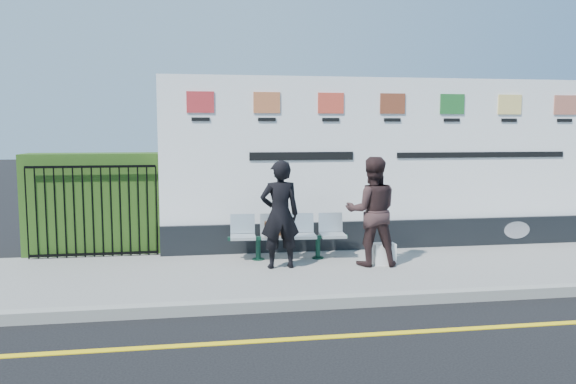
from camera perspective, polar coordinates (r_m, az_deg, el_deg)
The scene contains 12 objects.
ground at distance 6.71m, azimuth 17.10°, elevation -13.21°, with size 80.00×80.00×0.00m, color black.
pavement at distance 8.90m, azimuth 9.95°, elevation -7.77°, with size 14.00×3.00×0.12m, color gray.
kerb at distance 7.55m, azimuth 13.72°, elevation -10.34°, with size 14.00×0.18×0.14m, color gray.
yellow_line at distance 6.71m, azimuth 17.10°, elevation -13.18°, with size 14.00×0.10×0.01m, color yellow.
billboard at distance 10.11m, azimuth 10.28°, elevation 1.71°, with size 8.00×0.30×3.00m.
hedge at distance 10.18m, azimuth -18.79°, elevation -1.04°, with size 2.35×0.70×1.70m, color #2C4F17.
railing at distance 9.75m, azimuth -19.22°, elevation -1.83°, with size 2.05×0.06×1.54m, color black, non-canonical shape.
bench at distance 9.17m, azimuth 0.02°, elevation -5.60°, with size 1.87×0.50×0.40m, color silver, non-canonical shape.
woman_left at distance 8.48m, azimuth -0.84°, elevation -2.29°, with size 0.60×0.39×1.64m, color black.
woman_right at distance 8.76m, azimuth 8.52°, elevation -1.95°, with size 0.82×0.64×1.69m, color #312020.
handbag_brown at distance 9.09m, azimuth -1.52°, elevation -3.71°, with size 0.28×0.12×0.22m, color #321D0E.
carrier_bag_white at distance 8.92m, azimuth 9.73°, elevation -6.23°, with size 0.34×0.20×0.34m, color white.
Camera 1 is at (-2.85, -5.66, 2.21)m, focal length 35.00 mm.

